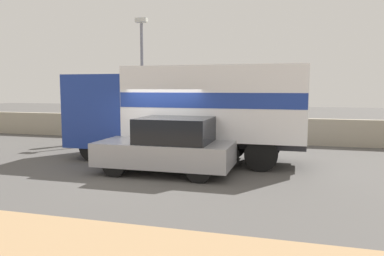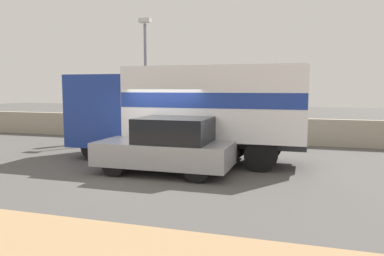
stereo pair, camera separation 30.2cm
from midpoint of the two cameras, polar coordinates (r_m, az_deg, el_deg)
ground_plane at (r=11.31m, az=-5.31°, el=-6.90°), size 80.00×80.00×0.00m
stone_wall_backdrop at (r=17.85m, az=3.28°, el=-0.11°), size 60.00×0.35×1.18m
street_lamp at (r=18.09m, az=-6.62°, el=8.92°), size 0.56×0.28×5.78m
box_truck at (r=12.91m, az=0.18°, el=3.29°), size 8.21×2.37×3.25m
car_hatchback at (r=11.15m, az=-2.95°, el=-2.77°), size 4.03×1.89×1.68m
pedestrian at (r=17.27m, az=-17.53°, el=0.44°), size 0.38×0.38×1.74m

